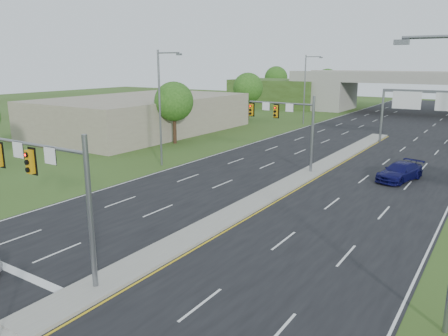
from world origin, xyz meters
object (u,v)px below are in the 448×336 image
object	(u,v)px
signal_mast_far	(289,120)
car_far_b	(400,172)
signal_mast_near	(53,180)
overpass	(421,96)
sign_gantry	(431,103)

from	to	relation	value
signal_mast_far	car_far_b	size ratio (longest dim) A/B	1.33
signal_mast_near	overpass	xyz separation A→B (m)	(2.26, 80.07, -1.17)
signal_mast_near	overpass	world-z (taller)	overpass
signal_mast_near	overpass	distance (m)	80.11
signal_mast_near	car_far_b	size ratio (longest dim) A/B	1.33
overpass	signal_mast_far	bearing A→B (deg)	-92.35
sign_gantry	signal_mast_far	bearing A→B (deg)	-114.11
signal_mast_near	sign_gantry	world-z (taller)	signal_mast_near
signal_mast_far	overpass	size ratio (longest dim) A/B	0.09
signal_mast_far	sign_gantry	distance (m)	21.91
signal_mast_near	sign_gantry	distance (m)	45.88
signal_mast_far	sign_gantry	world-z (taller)	signal_mast_far
car_far_b	overpass	bearing A→B (deg)	113.58
signal_mast_near	sign_gantry	bearing A→B (deg)	78.75
sign_gantry	car_far_b	xyz separation A→B (m)	(0.66, -18.22, -4.46)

